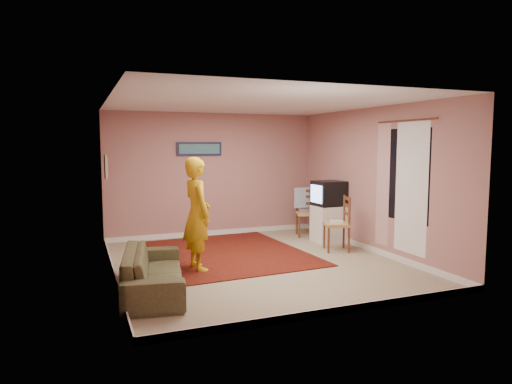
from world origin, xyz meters
name	(u,v)px	position (x,y,z in m)	size (l,w,h in m)	color
ground	(256,263)	(0.00, 0.00, 0.00)	(5.00, 5.00, 0.00)	tan
wall_back	(213,175)	(0.00, 2.50, 1.30)	(4.50, 0.02, 2.60)	#A66F6D
wall_front	(338,203)	(0.00, -2.50, 1.30)	(4.50, 0.02, 2.60)	#A66F6D
wall_left	(111,189)	(-2.25, 0.00, 1.30)	(0.02, 5.00, 2.60)	#A66F6D
wall_right	(372,180)	(2.25, 0.00, 1.30)	(0.02, 5.00, 2.60)	#A66F6D
ceiling	(256,103)	(0.00, 0.00, 2.60)	(4.50, 5.00, 0.02)	silver
baseboard_back	(214,233)	(0.00, 2.49, 0.05)	(4.50, 0.02, 0.10)	silver
baseboard_front	(336,311)	(0.00, -2.49, 0.05)	(4.50, 0.02, 0.10)	silver
baseboard_left	(114,274)	(-2.24, 0.00, 0.05)	(0.02, 5.00, 0.10)	silver
baseboard_right	(370,248)	(2.24, 0.00, 0.05)	(0.02, 5.00, 0.10)	silver
window	(406,175)	(2.24, -0.90, 1.45)	(0.01, 1.10, 1.50)	black
curtain_sheer	(411,188)	(2.23, -1.05, 1.25)	(0.01, 0.75, 2.10)	white
curtain_floral	(383,185)	(2.21, -0.35, 1.25)	(0.01, 0.35, 2.10)	beige
curtain_rod	(406,121)	(2.20, -0.90, 2.32)	(0.02, 0.02, 1.40)	brown
picture_back	(199,149)	(-0.30, 2.47, 1.85)	(0.95, 0.04, 0.28)	#161C3C
picture_left	(106,167)	(-2.22, 1.60, 1.55)	(0.04, 0.38, 0.42)	#C4B586
area_rug	(230,253)	(-0.19, 0.79, 0.01)	(2.49, 3.12, 0.02)	black
tv_cabinet	(328,224)	(1.95, 1.00, 0.36)	(0.57, 0.52, 0.73)	white
crt_tv	(329,193)	(1.94, 1.00, 0.97)	(0.59, 0.53, 0.49)	black
chair_a	(307,208)	(1.82, 1.67, 0.61)	(0.56, 0.55, 0.54)	tan
dvd_player	(307,211)	(1.82, 1.67, 0.54)	(0.36, 0.26, 0.06)	#A2A2A6
blue_throw	(303,198)	(1.82, 1.86, 0.80)	(0.41, 0.05, 0.43)	#89ACE1
chair_b	(337,217)	(1.69, 0.26, 0.62)	(0.56, 0.57, 0.55)	tan
game_console	(337,222)	(1.69, 0.26, 0.54)	(0.22, 0.16, 0.05)	white
sofa	(154,271)	(-1.80, -0.87, 0.28)	(1.91, 0.75, 0.56)	brown
person	(197,214)	(-0.99, -0.04, 0.88)	(0.64, 0.42, 1.75)	gold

